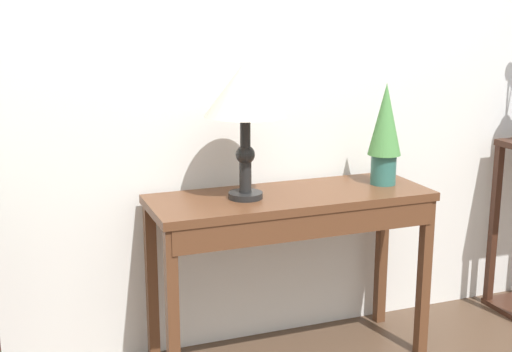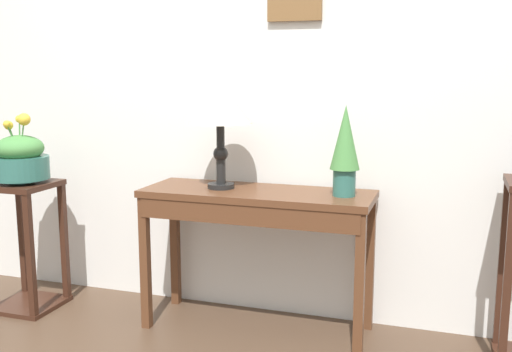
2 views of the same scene
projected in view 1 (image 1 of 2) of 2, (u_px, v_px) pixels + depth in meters
The scene contains 4 objects.
back_wall_with_art at pixel (247, 31), 2.99m from camera, with size 9.00×0.13×2.80m.
console_table at pixel (292, 220), 2.91m from camera, with size 1.18×0.42×0.75m.
table_lamp at pixel (245, 94), 2.74m from camera, with size 0.33×0.33×0.55m.
potted_plant_on_console at pixel (385, 129), 3.01m from camera, with size 0.14×0.14×0.44m.
Camera 1 is at (-1.05, -1.35, 1.50)m, focal length 49.11 mm.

